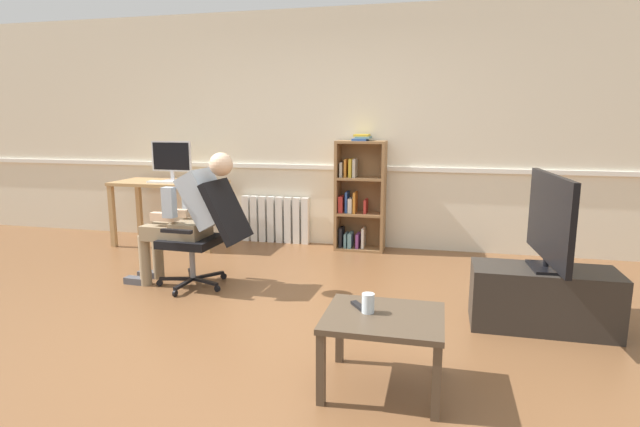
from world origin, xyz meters
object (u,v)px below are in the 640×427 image
Objects in this scene: imac_monitor at (171,158)px; bookshelf at (358,196)px; computer_mouse at (190,182)px; computer_desk at (170,191)px; drinking_glass at (368,303)px; person_seated at (189,215)px; tv_screen at (550,220)px; coffee_table at (383,326)px; keyboard at (166,182)px; office_chair at (207,230)px; tv_stand at (543,298)px; radiator at (275,220)px; spare_remote at (359,306)px.

bookshelf reaches higher than imac_monitor.
computer_mouse is (0.33, -0.20, -0.25)m from imac_monitor.
computer_desk is 3.84m from drinking_glass.
person_seated is (0.63, -1.23, -0.13)m from computer_mouse.
tv_screen reaches higher than coffee_table.
drinking_glass is at bearing -79.69° from bookshelf.
keyboard is 4.04× the size of drinking_glass.
office_chair reaches higher than tv_stand.
computer_desk reaches higher than radiator.
office_chair is 1.50× the size of coffee_table.
imac_monitor is 4.02m from coffee_table.
radiator is 0.70× the size of person_seated.
person_seated is (0.92, -1.21, -0.12)m from keyboard.
computer_desk is at bearing -79.54° from spare_remote.
spare_remote is at bearing -45.30° from imac_monitor.
tv_screen is at bearing -36.99° from radiator.
computer_desk is 1.99× the size of coffee_table.
computer_desk is 2.93× the size of keyboard.
imac_monitor is (0.00, 0.08, 0.38)m from computer_desk.
imac_monitor is 0.51× the size of tv_screen.
computer_desk is 1.29m from radiator.
computer_mouse is 0.08× the size of bookshelf.
imac_monitor reaches higher than tv_screen.
radiator is at bearing 14.98° from imac_monitor.
office_chair reaches higher than spare_remote.
radiator is (1.17, 0.39, -0.37)m from computer_desk.
tv_screen is (2.70, -0.26, 0.27)m from office_chair.
coffee_table is (2.50, -2.58, -0.41)m from computer_mouse.
computer_desk is 0.97× the size of bookshelf.
keyboard is 4.07m from tv_screen.
tv_screen reaches higher than computer_mouse.
keyboard is at bearing 137.36° from coffee_table.
drinking_glass is (0.54, -2.98, -0.14)m from bookshelf.
tv_stand is 1.49m from coffee_table.
drinking_glass is at bearing -63.01° from radiator.
computer_desk is at bearing 159.94° from computer_mouse.
bookshelf is 1.33× the size of tv_screen.
bookshelf reaches higher than drinking_glass.
spare_remote is (1.72, -1.28, -0.21)m from person_seated.
computer_mouse is at bearing -144.38° from office_chair.
tv_stand is (2.67, -2.01, -0.06)m from radiator.
coffee_table is (2.83, -2.78, -0.66)m from imac_monitor.
tv_screen is 1.56m from drinking_glass.
spare_remote is at bearing 126.86° from tv_screen.
office_chair reaches higher than coffee_table.
computer_mouse is 3.46m from spare_remote.
spare_remote is at bearing -44.45° from computer_desk.
keyboard reaches higher than spare_remote.
computer_desk reaches higher than drinking_glass.
drinking_glass reaches higher than spare_remote.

